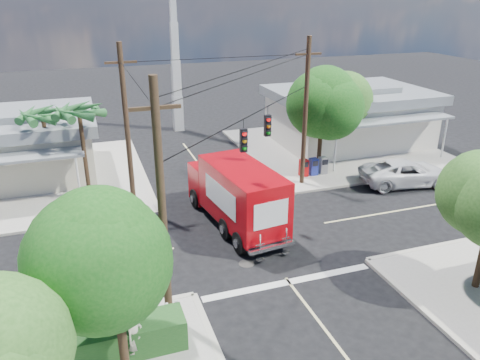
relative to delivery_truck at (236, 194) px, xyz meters
name	(u,v)px	position (x,y,z in m)	size (l,w,h in m)	color
ground	(253,235)	(0.42, -1.37, -1.71)	(120.00, 120.00, 0.00)	black
sidewalk_ne	(336,148)	(11.30, 9.51, -1.64)	(14.12, 14.12, 0.14)	#9D988E
sidewalk_nw	(32,182)	(-10.46, 9.51, -1.64)	(14.12, 14.12, 0.14)	#9D988E
road_markings	(264,249)	(0.42, -2.84, -1.71)	(32.00, 32.00, 0.01)	beige
building_ne	(349,114)	(12.92, 10.60, 0.61)	(11.80, 10.20, 4.50)	silver
building_nw	(9,144)	(-11.58, 11.10, 0.51)	(10.80, 10.20, 4.30)	beige
radio_tower	(176,64)	(0.92, 18.63, 3.93)	(0.80, 0.80, 17.00)	silver
tree_sw_front	(114,261)	(-6.57, -8.91, 2.62)	(3.88, 3.78, 6.03)	#422D1C
tree_sw_back	(8,356)	(-9.07, -11.41, 2.18)	(3.56, 3.42, 5.41)	#422D1C
tree_ne_front	(323,102)	(7.63, 5.39, 3.05)	(4.21, 4.14, 6.66)	#422D1C
tree_ne_back	(341,101)	(10.23, 7.59, 2.47)	(3.77, 3.66, 5.82)	#422D1C
palm_nw_front	(79,113)	(-7.08, 6.13, 3.33)	(3.01, 3.08, 5.59)	#422D1C
palm_nw_back	(43,117)	(-9.08, 7.63, 2.96)	(3.01, 3.08, 5.19)	#422D1C
utility_poles	(212,139)	(-1.16, 0.24, 2.96)	(12.00, 10.68, 9.00)	#473321
picket_fence	(95,329)	(-7.38, -6.97, -1.03)	(5.94, 0.06, 1.00)	silver
hedge_sw	(90,346)	(-7.58, -7.77, -1.02)	(6.20, 1.20, 1.10)	#1B491B
vending_boxes	(313,167)	(6.92, 4.83, -1.02)	(1.90, 0.50, 1.10)	#BC0A0C
delivery_truck	(236,194)	(0.00, 0.00, 0.00)	(3.37, 8.02, 3.37)	black
parked_car	(406,173)	(11.80, 1.77, -0.93)	(2.60, 5.63, 1.56)	silver
pedestrian	(135,338)	(-6.17, -8.23, -0.72)	(0.62, 0.41, 1.70)	#B8B39D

